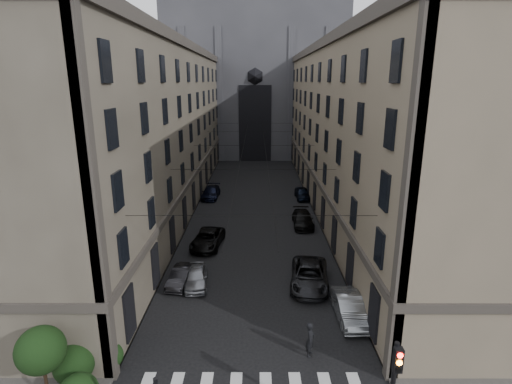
{
  "coord_description": "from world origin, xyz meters",
  "views": [
    {
      "loc": [
        0.28,
        -10.96,
        14.71
      ],
      "look_at": [
        0.25,
        12.82,
        8.08
      ],
      "focal_mm": 28.0,
      "sensor_mm": 36.0,
      "label": 1
    }
  ],
  "objects_px": {
    "car_left_near": "(196,277)",
    "car_right_far": "(302,193)",
    "gothic_tower": "(255,65)",
    "car_left_midfar": "(208,239)",
    "car_left_far": "(211,192)",
    "car_right_midnear": "(309,275)",
    "car_right_midfar": "(303,219)",
    "pedestrian": "(310,339)",
    "car_left_midnear": "(181,276)",
    "car_right_near": "(349,308)"
  },
  "relations": [
    {
      "from": "car_left_near",
      "to": "car_right_far",
      "type": "xyz_separation_m",
      "value": [
        10.41,
        22.7,
        0.04
      ]
    },
    {
      "from": "gothic_tower",
      "to": "car_left_near",
      "type": "height_order",
      "value": "gothic_tower"
    },
    {
      "from": "car_left_midfar",
      "to": "car_right_far",
      "type": "distance_m",
      "value": 18.65
    },
    {
      "from": "car_left_far",
      "to": "car_right_midnear",
      "type": "xyz_separation_m",
      "value": [
        9.86,
        -23.09,
        0.09
      ]
    },
    {
      "from": "car_left_near",
      "to": "car_right_midfar",
      "type": "relative_size",
      "value": 0.81
    },
    {
      "from": "car_right_midfar",
      "to": "pedestrian",
      "type": "height_order",
      "value": "pedestrian"
    },
    {
      "from": "car_left_midnear",
      "to": "car_right_near",
      "type": "relative_size",
      "value": 0.83
    },
    {
      "from": "car_left_near",
      "to": "car_left_far",
      "type": "relative_size",
      "value": 0.81
    },
    {
      "from": "gothic_tower",
      "to": "pedestrian",
      "type": "height_order",
      "value": "gothic_tower"
    },
    {
      "from": "car_left_near",
      "to": "car_right_midfar",
      "type": "bearing_deg",
      "value": 47.86
    },
    {
      "from": "car_left_far",
      "to": "car_right_near",
      "type": "height_order",
      "value": "car_right_near"
    },
    {
      "from": "car_left_midfar",
      "to": "car_right_midnear",
      "type": "relative_size",
      "value": 0.91
    },
    {
      "from": "car_left_far",
      "to": "car_right_midfar",
      "type": "xyz_separation_m",
      "value": [
        10.79,
        -10.38,
        0.0
      ]
    },
    {
      "from": "car_left_midfar",
      "to": "car_right_far",
      "type": "height_order",
      "value": "car_left_midfar"
    },
    {
      "from": "gothic_tower",
      "to": "car_left_midnear",
      "type": "height_order",
      "value": "gothic_tower"
    },
    {
      "from": "car_left_midnear",
      "to": "car_left_midfar",
      "type": "relative_size",
      "value": 0.73
    },
    {
      "from": "car_left_midnear",
      "to": "car_left_midfar",
      "type": "distance_m",
      "value": 7.13
    },
    {
      "from": "gothic_tower",
      "to": "car_left_midnear",
      "type": "distance_m",
      "value": 61.6
    },
    {
      "from": "car_left_far",
      "to": "car_left_midnear",
      "type": "bearing_deg",
      "value": -85.98
    },
    {
      "from": "car_left_far",
      "to": "car_right_far",
      "type": "height_order",
      "value": "same"
    },
    {
      "from": "car_right_midfar",
      "to": "pedestrian",
      "type": "distance_m",
      "value": 20.64
    },
    {
      "from": "car_left_midnear",
      "to": "car_right_near",
      "type": "bearing_deg",
      "value": -14.0
    },
    {
      "from": "car_right_far",
      "to": "car_left_midfar",
      "type": "bearing_deg",
      "value": -126.37
    },
    {
      "from": "pedestrian",
      "to": "car_left_midfar",
      "type": "bearing_deg",
      "value": 41.99
    },
    {
      "from": "car_right_midfar",
      "to": "car_right_far",
      "type": "xyz_separation_m",
      "value": [
        1.07,
        10.01,
        -0.0
      ]
    },
    {
      "from": "car_right_midnear",
      "to": "pedestrian",
      "type": "relative_size",
      "value": 2.9
    },
    {
      "from": "car_left_far",
      "to": "car_right_near",
      "type": "xyz_separation_m",
      "value": [
        11.86,
        -27.39,
        0.03
      ]
    },
    {
      "from": "car_left_midnear",
      "to": "car_right_midfar",
      "type": "bearing_deg",
      "value": 57.28
    },
    {
      "from": "car_left_midfar",
      "to": "car_right_midfar",
      "type": "xyz_separation_m",
      "value": [
        9.33,
        5.47,
        -0.01
      ]
    },
    {
      "from": "car_right_near",
      "to": "car_right_midfar",
      "type": "bearing_deg",
      "value": 92.21
    },
    {
      "from": "gothic_tower",
      "to": "car_right_midnear",
      "type": "bearing_deg",
      "value": -85.94
    },
    {
      "from": "car_left_midfar",
      "to": "car_right_midnear",
      "type": "bearing_deg",
      "value": -33.78
    },
    {
      "from": "car_left_midnear",
      "to": "car_right_midnear",
      "type": "xyz_separation_m",
      "value": [
        9.56,
        -0.2,
        0.18
      ]
    },
    {
      "from": "car_left_far",
      "to": "car_right_midfar",
      "type": "distance_m",
      "value": 14.98
    },
    {
      "from": "car_left_midnear",
      "to": "car_left_far",
      "type": "xyz_separation_m",
      "value": [
        -0.3,
        22.89,
        0.09
      ]
    },
    {
      "from": "car_right_near",
      "to": "car_right_far",
      "type": "xyz_separation_m",
      "value": [
        0.0,
        27.02,
        -0.03
      ]
    },
    {
      "from": "car_left_far",
      "to": "car_right_near",
      "type": "bearing_deg",
      "value": -63.32
    },
    {
      "from": "car_left_midfar",
      "to": "car_right_midnear",
      "type": "height_order",
      "value": "car_right_midnear"
    },
    {
      "from": "car_left_midfar",
      "to": "car_left_far",
      "type": "relative_size",
      "value": 1.06
    },
    {
      "from": "pedestrian",
      "to": "car_left_near",
      "type": "bearing_deg",
      "value": 59.19
    },
    {
      "from": "car_right_midnear",
      "to": "car_right_far",
      "type": "xyz_separation_m",
      "value": [
        2.0,
        22.72,
        -0.09
      ]
    },
    {
      "from": "car_left_far",
      "to": "car_right_midnear",
      "type": "bearing_deg",
      "value": -63.62
    },
    {
      "from": "car_left_midfar",
      "to": "car_right_far",
      "type": "xyz_separation_m",
      "value": [
        10.4,
        15.48,
        -0.01
      ]
    },
    {
      "from": "car_right_near",
      "to": "car_right_far",
      "type": "distance_m",
      "value": 27.02
    },
    {
      "from": "car_left_near",
      "to": "pedestrian",
      "type": "distance_m",
      "value": 10.83
    },
    {
      "from": "car_left_midfar",
      "to": "car_left_far",
      "type": "bearing_deg",
      "value": 102.23
    },
    {
      "from": "car_right_far",
      "to": "car_right_midnear",
      "type": "bearing_deg",
      "value": -97.51
    },
    {
      "from": "gothic_tower",
      "to": "car_left_midnear",
      "type": "bearing_deg",
      "value": -95.2
    },
    {
      "from": "car_right_near",
      "to": "pedestrian",
      "type": "height_order",
      "value": "pedestrian"
    },
    {
      "from": "car_right_midfar",
      "to": "car_left_midnear",
      "type": "bearing_deg",
      "value": -129.45
    }
  ]
}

